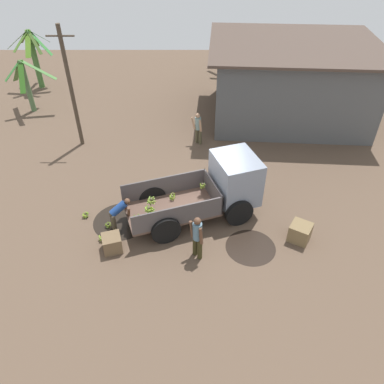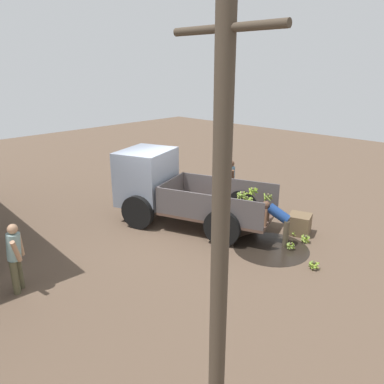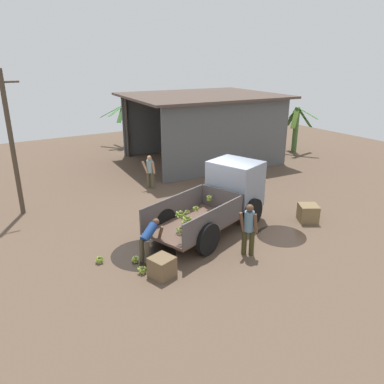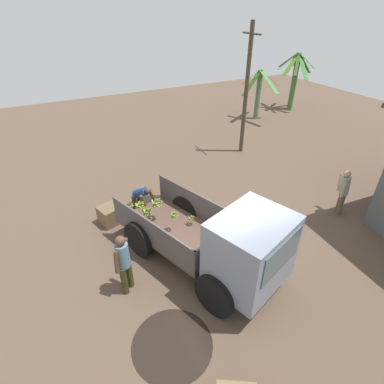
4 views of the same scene
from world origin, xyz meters
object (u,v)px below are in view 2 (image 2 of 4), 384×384
person_foreground_visitor (230,182)px  person_worker_loading (278,219)px  banana_bunch_on_ground_3 (294,232)px  wooden_crate_1 (147,182)px  person_bystander_near_shed (15,255)px  banana_bunch_on_ground_0 (314,265)px  wooden_crate_0 (299,224)px  banana_bunch_on_ground_2 (305,238)px  utility_pole (219,267)px  cargo_truck (162,185)px  banana_bunch_on_ground_1 (291,246)px

person_foreground_visitor → person_worker_loading: (-2.62, 1.29, -0.19)m
banana_bunch_on_ground_3 → wooden_crate_1: wooden_crate_1 is taller
person_bystander_near_shed → wooden_crate_1: bearing=71.9°
banana_bunch_on_ground_0 → wooden_crate_0: size_ratio=0.43×
banana_bunch_on_ground_0 → banana_bunch_on_ground_2: banana_bunch_on_ground_2 is taller
banana_bunch_on_ground_2 → person_foreground_visitor: bearing=-12.3°
banana_bunch_on_ground_3 → wooden_crate_1: bearing=2.2°
utility_pole → banana_bunch_on_ground_0: utility_pole is taller
cargo_truck → wooden_crate_0: size_ratio=8.33×
banana_bunch_on_ground_1 → banana_bunch_on_ground_3: banana_bunch_on_ground_1 is taller
banana_bunch_on_ground_2 → banana_bunch_on_ground_0: bearing=125.4°
banana_bunch_on_ground_0 → banana_bunch_on_ground_3: 1.82m
banana_bunch_on_ground_0 → wooden_crate_0: 1.99m
banana_bunch_on_ground_1 → banana_bunch_on_ground_3: (0.35, -0.81, -0.01)m
person_bystander_near_shed → banana_bunch_on_ground_0: 6.58m
banana_bunch_on_ground_0 → banana_bunch_on_ground_1: (0.90, -0.51, -0.01)m
banana_bunch_on_ground_3 → wooden_crate_0: (-0.02, -0.23, 0.18)m
wooden_crate_1 → wooden_crate_0: bearing=-175.6°
person_foreground_visitor → person_bystander_near_shed: person_foreground_visitor is taller
banana_bunch_on_ground_3 → wooden_crate_0: 0.30m
person_foreground_visitor → banana_bunch_on_ground_3: (-2.71, 0.52, -0.80)m
person_bystander_near_shed → wooden_crate_1: (3.29, -6.21, -0.54)m
banana_bunch_on_ground_1 → person_foreground_visitor: bearing=-23.4°
person_foreground_visitor → wooden_crate_0: person_foreground_visitor is taller
cargo_truck → utility_pole: 7.85m
person_worker_loading → utility_pole: bearing=89.6°
banana_bunch_on_ground_3 → person_worker_loading: bearing=83.4°
person_bystander_near_shed → banana_bunch_on_ground_0: size_ratio=6.02×
banana_bunch_on_ground_3 → wooden_crate_0: bearing=-93.8°
banana_bunch_on_ground_2 → person_worker_loading: bearing=49.4°
person_worker_loading → banana_bunch_on_ground_2: size_ratio=4.52×
cargo_truck → banana_bunch_on_ground_3: bearing=-173.2°
person_worker_loading → banana_bunch_on_ground_0: (-1.34, 0.55, -0.59)m
person_bystander_near_shed → wooden_crate_0: (-2.85, -6.67, -0.56)m
person_foreground_visitor → wooden_crate_1: person_foreground_visitor is taller
banana_bunch_on_ground_0 → banana_bunch_on_ground_1: bearing=-29.7°
utility_pole → person_worker_loading: utility_pole is taller
banana_bunch_on_ground_0 → banana_bunch_on_ground_2: 1.42m
person_foreground_visitor → person_worker_loading: size_ratio=1.39×
banana_bunch_on_ground_0 → wooden_crate_0: wooden_crate_0 is taller
person_bystander_near_shed → wooden_crate_0: 7.28m
banana_bunch_on_ground_2 → banana_bunch_on_ground_3: banana_bunch_on_ground_2 is taller
cargo_truck → banana_bunch_on_ground_0: (-4.80, -0.40, -0.99)m
banana_bunch_on_ground_0 → wooden_crate_1: bearing=-8.4°
person_bystander_near_shed → banana_bunch_on_ground_3: person_bystander_near_shed is taller
person_worker_loading → banana_bunch_on_ground_0: person_worker_loading is taller
banana_bunch_on_ground_1 → banana_bunch_on_ground_2: bearing=-96.8°
utility_pole → person_foreground_visitor: bearing=-52.9°
wooden_crate_1 → banana_bunch_on_ground_3: bearing=-177.8°
cargo_truck → person_worker_loading: size_ratio=4.17×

